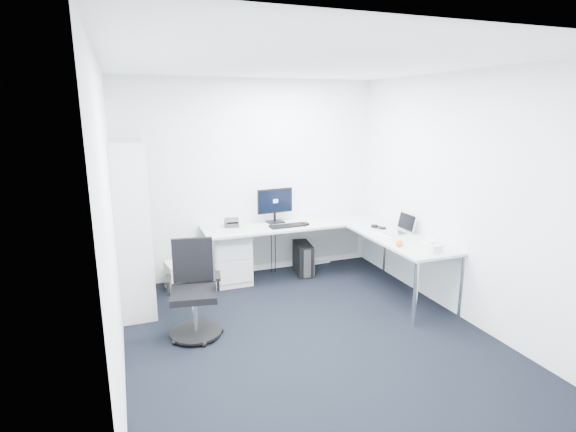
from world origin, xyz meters
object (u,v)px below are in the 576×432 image
object	(u,v)px
bookshelf	(131,227)
l_desk	(307,256)
task_chair	(194,291)
monitor	(275,205)
laptop	(393,223)

from	to	relation	value
bookshelf	l_desk	bearing A→B (deg)	-1.32
bookshelf	task_chair	xyz separation A→B (m)	(0.53, -0.98, -0.49)
monitor	l_desk	bearing A→B (deg)	-63.36
laptop	task_chair	bearing A→B (deg)	-172.83
l_desk	bookshelf	bearing A→B (deg)	178.68
l_desk	bookshelf	distance (m)	2.26
bookshelf	laptop	world-z (taller)	bookshelf
bookshelf	laptop	xyz separation A→B (m)	(3.11, -0.62, -0.10)
task_chair	monitor	distance (m)	2.01
monitor	laptop	xyz separation A→B (m)	(1.22, -1.02, -0.12)
monitor	laptop	distance (m)	1.60
l_desk	task_chair	world-z (taller)	task_chair
l_desk	monitor	xyz separation A→B (m)	(-0.28, 0.46, 0.63)
task_chair	monitor	bearing A→B (deg)	55.02
task_chair	monitor	xyz separation A→B (m)	(1.36, 1.38, 0.51)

